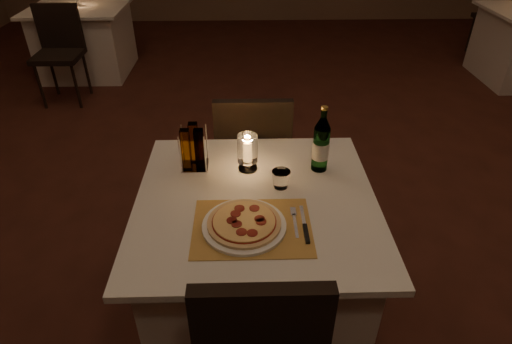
{
  "coord_description": "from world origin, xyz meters",
  "views": [
    {
      "loc": [
        -0.27,
        -2.07,
        1.83
      ],
      "look_at": [
        -0.23,
        -0.64,
        0.86
      ],
      "focal_mm": 30.0,
      "sensor_mm": 36.0,
      "label": 1
    }
  ],
  "objects_px": {
    "water_bottle": "(321,145)",
    "hurricane_candle": "(247,150)",
    "main_table": "(256,261)",
    "neighbor_table_left": "(86,40)",
    "chair_far": "(253,149)",
    "plate": "(244,226)",
    "tumbler": "(281,179)",
    "pizza": "(244,222)"
  },
  "relations": [
    {
      "from": "water_bottle",
      "to": "hurricane_candle",
      "type": "xyz_separation_m",
      "value": [
        -0.33,
        0.01,
        -0.02
      ]
    },
    {
      "from": "main_table",
      "to": "hurricane_candle",
      "type": "relative_size",
      "value": 5.73
    },
    {
      "from": "main_table",
      "to": "water_bottle",
      "type": "relative_size",
      "value": 3.22
    },
    {
      "from": "water_bottle",
      "to": "neighbor_table_left",
      "type": "relative_size",
      "value": 0.31
    },
    {
      "from": "chair_far",
      "to": "plate",
      "type": "distance_m",
      "value": 0.92
    },
    {
      "from": "chair_far",
      "to": "tumbler",
      "type": "relative_size",
      "value": 11.36
    },
    {
      "from": "pizza",
      "to": "tumbler",
      "type": "xyz_separation_m",
      "value": [
        0.16,
        0.26,
        0.01
      ]
    },
    {
      "from": "main_table",
      "to": "water_bottle",
      "type": "height_order",
      "value": "water_bottle"
    },
    {
      "from": "water_bottle",
      "to": "pizza",
      "type": "bearing_deg",
      "value": -130.75
    },
    {
      "from": "main_table",
      "to": "neighbor_table_left",
      "type": "xyz_separation_m",
      "value": [
        -1.82,
        3.44,
        0.0
      ]
    },
    {
      "from": "water_bottle",
      "to": "neighbor_table_left",
      "type": "height_order",
      "value": "water_bottle"
    },
    {
      "from": "plate",
      "to": "neighbor_table_left",
      "type": "xyz_separation_m",
      "value": [
        -1.77,
        3.62,
        -0.38
      ]
    },
    {
      "from": "main_table",
      "to": "tumbler",
      "type": "bearing_deg",
      "value": 37.15
    },
    {
      "from": "tumbler",
      "to": "pizza",
      "type": "bearing_deg",
      "value": -121.08
    },
    {
      "from": "main_table",
      "to": "chair_far",
      "type": "bearing_deg",
      "value": 90.0
    },
    {
      "from": "water_bottle",
      "to": "hurricane_candle",
      "type": "relative_size",
      "value": 1.78
    },
    {
      "from": "pizza",
      "to": "neighbor_table_left",
      "type": "distance_m",
      "value": 4.05
    },
    {
      "from": "main_table",
      "to": "pizza",
      "type": "height_order",
      "value": "pizza"
    },
    {
      "from": "pizza",
      "to": "chair_far",
      "type": "bearing_deg",
      "value": 86.81
    },
    {
      "from": "hurricane_candle",
      "to": "pizza",
      "type": "bearing_deg",
      "value": -92.41
    },
    {
      "from": "pizza",
      "to": "tumbler",
      "type": "relative_size",
      "value": 3.53
    },
    {
      "from": "main_table",
      "to": "pizza",
      "type": "distance_m",
      "value": 0.44
    },
    {
      "from": "tumbler",
      "to": "neighbor_table_left",
      "type": "bearing_deg",
      "value": 119.9
    },
    {
      "from": "plate",
      "to": "hurricane_candle",
      "type": "bearing_deg",
      "value": 87.55
    },
    {
      "from": "chair_far",
      "to": "hurricane_candle",
      "type": "xyz_separation_m",
      "value": [
        -0.03,
        -0.49,
        0.29
      ]
    },
    {
      "from": "plate",
      "to": "water_bottle",
      "type": "height_order",
      "value": "water_bottle"
    },
    {
      "from": "hurricane_candle",
      "to": "neighbor_table_left",
      "type": "xyz_separation_m",
      "value": [
        -1.79,
        3.21,
        -0.47
      ]
    },
    {
      "from": "chair_far",
      "to": "neighbor_table_left",
      "type": "distance_m",
      "value": 3.28
    },
    {
      "from": "plate",
      "to": "neighbor_table_left",
      "type": "bearing_deg",
      "value": 116.09
    },
    {
      "from": "pizza",
      "to": "hurricane_candle",
      "type": "relative_size",
      "value": 1.61
    },
    {
      "from": "chair_far",
      "to": "water_bottle",
      "type": "height_order",
      "value": "water_bottle"
    },
    {
      "from": "hurricane_candle",
      "to": "main_table",
      "type": "bearing_deg",
      "value": -81.71
    },
    {
      "from": "plate",
      "to": "water_bottle",
      "type": "distance_m",
      "value": 0.54
    },
    {
      "from": "main_table",
      "to": "chair_far",
      "type": "relative_size",
      "value": 1.11
    },
    {
      "from": "plate",
      "to": "neighbor_table_left",
      "type": "distance_m",
      "value": 4.05
    },
    {
      "from": "tumbler",
      "to": "hurricane_candle",
      "type": "distance_m",
      "value": 0.21
    },
    {
      "from": "water_bottle",
      "to": "hurricane_candle",
      "type": "distance_m",
      "value": 0.33
    },
    {
      "from": "neighbor_table_left",
      "to": "water_bottle",
      "type": "bearing_deg",
      "value": -56.7
    },
    {
      "from": "plate",
      "to": "tumbler",
      "type": "relative_size",
      "value": 4.04
    },
    {
      "from": "tumbler",
      "to": "neighbor_table_left",
      "type": "distance_m",
      "value": 3.89
    },
    {
      "from": "plate",
      "to": "tumbler",
      "type": "bearing_deg",
      "value": 58.88
    },
    {
      "from": "neighbor_table_left",
      "to": "tumbler",
      "type": "bearing_deg",
      "value": -60.1
    }
  ]
}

